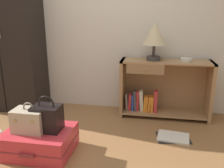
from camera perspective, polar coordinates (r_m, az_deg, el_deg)
name	(u,v)px	position (r m, az deg, el deg)	size (l,w,h in m)	color
ground_plane	(55,164)	(2.33, -13.33, -17.97)	(9.00, 9.00, 0.00)	olive
back_wall	(93,13)	(3.35, -4.50, 16.42)	(6.40, 0.10, 2.60)	silver
wardrobe	(7,33)	(3.54, -23.63, 11.10)	(0.87, 0.47, 2.10)	black
bookshelf	(161,89)	(3.16, 11.53, -1.15)	(1.13, 0.36, 0.74)	#A37A51
table_lamp	(155,35)	(3.01, 10.08, 11.42)	(0.29, 0.29, 0.47)	#3D3838
bowl	(186,60)	(3.06, 17.22, 5.53)	(0.14, 0.14, 0.04)	silver
suitcase_large	(40,141)	(2.48, -16.70, -12.83)	(0.63, 0.51, 0.24)	#D1333D
train_case	(29,120)	(2.38, -19.02, -8.12)	(0.30, 0.21, 0.29)	#B7A88E
handbag	(47,118)	(2.35, -15.17, -7.71)	(0.26, 0.20, 0.34)	black
open_book_on_floor	(173,137)	(2.75, 14.34, -12.14)	(0.38, 0.31, 0.02)	white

